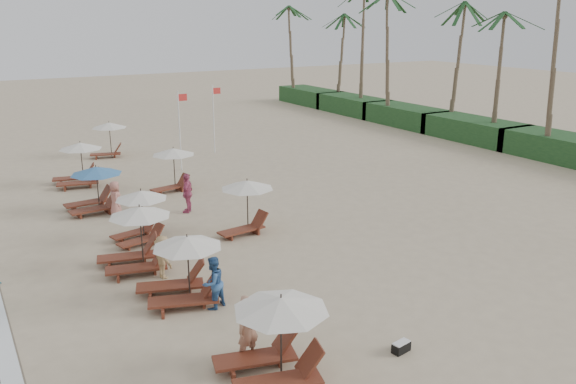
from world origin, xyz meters
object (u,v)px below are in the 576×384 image
lounger_station_1 (180,272)px  beachgoer_near (248,329)px  beachgoer_mid_a (213,283)px  lounger_station_0 (272,341)px  beachgoer_far_a (187,193)px  duffel_bag (401,347)px  inland_station_1 (171,165)px  flag_pole_near (180,127)px  lounger_station_3 (138,216)px  inland_station_0 (245,202)px  lounger_station_2 (134,241)px  lounger_station_4 (92,190)px  beachgoer_far_b (115,199)px  beachgoer_mid_b (163,257)px  lounger_station_5 (77,166)px  inland_station_2 (108,136)px

lounger_station_1 → beachgoer_near: 4.22m
beachgoer_near → beachgoer_mid_a: bearing=73.4°
lounger_station_0 → beachgoer_near: 1.05m
beachgoer_far_a → duffel_bag: 14.35m
inland_station_1 → flag_pole_near: 4.55m
lounger_station_3 → beachgoer_far_a: bearing=39.9°
lounger_station_0 → lounger_station_1: (-0.44, 5.24, -0.08)m
lounger_station_1 → inland_station_0: bearing=44.8°
lounger_station_0 → beachgoer_near: lounger_station_0 is taller
lounger_station_2 → inland_station_0: lounger_station_2 is taller
lounger_station_4 → beachgoer_near: (0.60, -14.97, -0.12)m
inland_station_0 → inland_station_1: bearing=93.2°
lounger_station_1 → flag_pole_near: flag_pole_near is taller
beachgoer_far_a → beachgoer_far_b: beachgoer_far_a is taller
beachgoer_near → lounger_station_4: bearing=82.6°
beachgoer_near → flag_pole_near: size_ratio=0.39×
lounger_station_2 → inland_station_1: 10.12m
lounger_station_4 → beachgoer_far_b: 1.46m
lounger_station_2 → flag_pole_near: bearing=62.8°
beachgoer_near → duffel_bag: beachgoer_near is taller
beachgoer_mid_a → beachgoer_mid_b: (-0.60, 2.95, -0.08)m
beachgoer_mid_a → lounger_station_3: bearing=-110.1°
lounger_station_1 → inland_station_0: (4.53, 4.50, 0.37)m
lounger_station_5 → beachgoer_near: lounger_station_5 is taller
beachgoer_near → beachgoer_far_a: (3.17, 12.57, 0.02)m
lounger_station_0 → duffel_bag: (3.62, -0.72, -0.91)m
lounger_station_3 → beachgoer_near: bearing=-90.4°
lounger_station_3 → lounger_station_4: (-0.67, 4.99, -0.07)m
beachgoer_near → lounger_station_1: bearing=84.5°
beachgoer_near → inland_station_1: bearing=67.3°
beachgoer_far_a → flag_pole_near: flag_pole_near is taller
beachgoer_mid_a → beachgoer_far_a: (2.79, 9.39, 0.09)m
inland_station_1 → inland_station_0: bearing=-86.8°
lounger_station_3 → lounger_station_5: lounger_station_5 is taller
lounger_station_5 → inland_station_0: (4.50, -11.24, 0.28)m
lounger_station_4 → inland_station_2: size_ratio=1.03×
inland_station_1 → beachgoer_mid_a: inland_station_1 is taller
lounger_station_1 → beachgoer_far_b: size_ratio=1.71×
inland_station_0 → beachgoer_mid_b: bearing=-149.9°
inland_station_1 → beachgoer_far_b: 4.55m
inland_station_0 → beachgoer_mid_a: size_ratio=1.61×
beachgoer_mid_a → lounger_station_4: bearing=-108.0°
lounger_station_1 → lounger_station_0: bearing=-85.2°
inland_station_0 → beachgoer_mid_a: bearing=-124.8°
inland_station_0 → inland_station_1: size_ratio=1.03×
lounger_station_3 → beachgoer_far_a: 4.05m
lounger_station_4 → inland_station_2: bearing=72.4°
lounger_station_5 → beachgoer_mid_a: bearing=-87.7°
lounger_station_1 → duffel_bag: size_ratio=4.91×
lounger_station_2 → lounger_station_4: 7.58m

